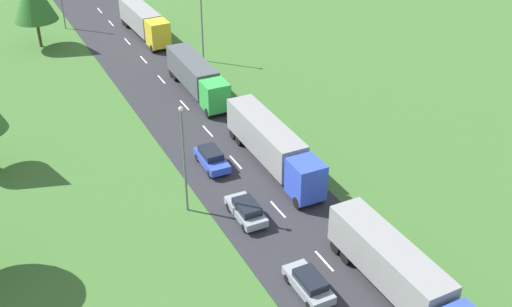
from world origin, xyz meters
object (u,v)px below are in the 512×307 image
Objects in this scene: truck_third at (197,76)px; lamppost_second at (184,155)px; truck_second at (273,145)px; car_third at (246,210)px; truck_fourth at (144,21)px; car_fourth at (212,158)px; car_second at (309,283)px; truck_lead at (401,273)px; lamppost_third at (202,26)px.

truck_third is 21.22m from lamppost_second.
car_third is (-5.33, -5.80, -1.38)m from truck_second.
truck_second reaches higher than car_third.
truck_second is 1.10× the size of truck_fourth.
car_fourth is at bearing 153.74° from truck_second.
car_second is at bearing -91.55° from car_fourth.
car_second is 17.33m from car_fourth.
truck_second is at bearing 89.28° from truck_lead.
car_third is at bearing 112.73° from truck_lead.
truck_fourth reaches higher than car_fourth.
lamppost_third reaches higher than car_third.
truck_fourth is at bearing 108.89° from lamppost_third.
car_third is 6.37m from lamppost_second.
lamppost_third is (8.91, 39.53, 3.55)m from car_second.
truck_fourth is (0.24, 53.31, 0.05)m from truck_lead.
car_second is 9.19m from car_third.
lamppost_third is (8.44, 22.21, 3.52)m from car_fourth.
truck_third is at bearing 65.71° from lamppost_second.
car_second is 40.68m from lamppost_third.
car_third is at bearing -40.77° from lamppost_second.
truck_third is 31.87m from car_second.
car_second is 0.54× the size of lamppost_third.
truck_third reaches higher than car_third.
lamppost_third reaches higher than truck_lead.
car_second is 0.97× the size of car_third.
lamppost_third is (3.69, -10.78, 2.24)m from truck_fourth.
truck_fourth reaches higher than car_third.
truck_fourth is at bearing 84.08° from car_second.
truck_fourth is 33.36m from car_fourth.
car_fourth is 7.76m from lamppost_second.
lamppost_third reaches higher than truck_second.
lamppost_second reaches higher than truck_third.
car_second is at bearing -89.20° from car_third.
truck_lead is 20.85m from car_fourth.
truck_third is (-0.09, 34.46, -0.02)m from truck_lead.
truck_lead is 0.97× the size of truck_second.
lamppost_second reaches higher than lamppost_third.
truck_third reaches higher than car_fourth.
lamppost_third reaches higher than car_fourth.
truck_second is at bearing -90.03° from truck_fourth.
truck_third is (-0.31, 16.48, -0.14)m from truck_second.
lamppost_second is (-8.95, -2.67, 2.82)m from truck_second.
lamppost_second is at bearing -114.95° from lamppost_third.
truck_second is 3.16× the size of car_fourth.
lamppost_third is at bearing -71.11° from truck_fourth.
lamppost_third is (3.71, 24.55, 2.18)m from truck_second.
truck_second is at bearing -98.59° from lamppost_third.
truck_second is 15.92m from car_second.
lamppost_second is (-8.73, 15.31, 2.93)m from truck_lead.
car_second is at bearing -95.92° from truck_fourth.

